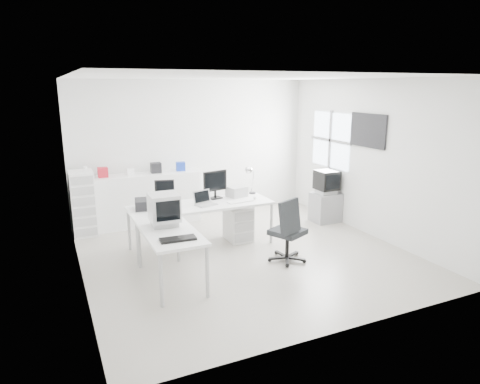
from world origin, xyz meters
name	(u,v)px	position (x,y,z in m)	size (l,w,h in m)	color
floor	(245,254)	(0.00, 0.00, 0.00)	(5.00, 5.00, 0.01)	silver
ceiling	(246,77)	(0.00, 0.00, 2.80)	(5.00, 5.00, 0.01)	white
back_wall	(194,149)	(0.00, 2.50, 1.40)	(5.00, 0.02, 2.80)	silver
left_wall	(74,185)	(-2.50, 0.00, 1.40)	(0.02, 5.00, 2.80)	silver
right_wall	(371,159)	(2.50, 0.00, 1.40)	(0.02, 5.00, 2.80)	silver
window	(331,140)	(2.48, 1.20, 1.60)	(0.02, 1.20, 1.10)	white
wall_picture	(368,130)	(2.47, 0.10, 1.90)	(0.04, 0.90, 0.60)	black
main_desk	(202,225)	(-0.52, 0.62, 0.38)	(2.40, 0.80, 0.75)	white
side_desk	(171,256)	(-1.37, -0.48, 0.38)	(0.70, 1.40, 0.75)	white
drawer_pedestal	(238,223)	(0.18, 0.67, 0.30)	(0.40, 0.50, 0.60)	white
inkjet_printer	(149,204)	(-1.37, 0.72, 0.83)	(0.44, 0.35, 0.16)	black
lcd_monitor_small	(165,193)	(-1.07, 0.87, 0.95)	(0.32, 0.18, 0.40)	black
lcd_monitor_large	(215,185)	(-0.17, 0.87, 0.99)	(0.46, 0.19, 0.48)	black
laptop	(206,199)	(-0.47, 0.52, 0.85)	(0.30, 0.31, 0.20)	#B7B7BA
white_keyboard	(240,201)	(0.13, 0.47, 0.76)	(0.45, 0.14, 0.02)	white
white_mouse	(255,198)	(0.43, 0.52, 0.78)	(0.06, 0.06, 0.06)	white
laser_printer	(237,192)	(0.23, 0.84, 0.84)	(0.32, 0.27, 0.18)	#A9A9A9
desk_lamp	(252,180)	(0.58, 0.92, 1.01)	(0.17, 0.17, 0.52)	silver
crt_monitor	(164,210)	(-1.37, -0.23, 0.97)	(0.39, 0.39, 0.45)	#B7B7BA
black_keyboard	(178,239)	(-1.37, -0.88, 0.77)	(0.46, 0.19, 0.03)	black
office_chair	(288,229)	(0.49, -0.51, 0.52)	(0.61, 0.61, 1.05)	#292B2E
tv_cabinet	(325,207)	(2.22, 0.91, 0.29)	(0.54, 0.44, 0.59)	gray
crt_tv	(327,182)	(2.22, 0.91, 0.81)	(0.50, 0.48, 0.45)	black
sideboard	(147,199)	(-1.08, 2.24, 0.51)	(2.04, 0.51, 1.02)	white
clutter_box_a	(103,172)	(-1.88, 2.24, 1.11)	(0.18, 0.16, 0.18)	#B31927
clutter_box_b	(130,172)	(-1.38, 2.24, 1.08)	(0.12, 0.11, 0.12)	white
clutter_box_c	(156,168)	(-0.88, 2.24, 1.12)	(0.20, 0.18, 0.20)	black
clutter_box_d	(181,166)	(-0.38, 2.24, 1.11)	(0.17, 0.15, 0.17)	#1836A9
clutter_bottle	(86,172)	(-2.18, 2.28, 1.13)	(0.07, 0.07, 0.22)	white
filing_cabinet	(83,203)	(-2.28, 2.09, 0.60)	(0.42, 0.50, 1.19)	white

